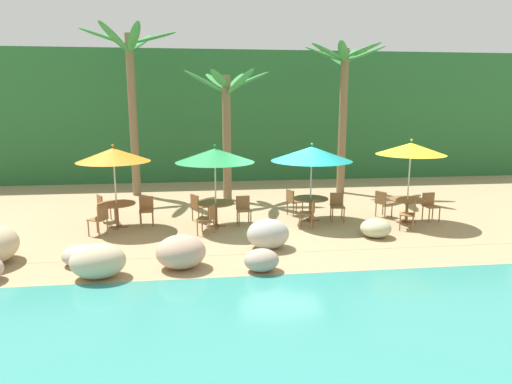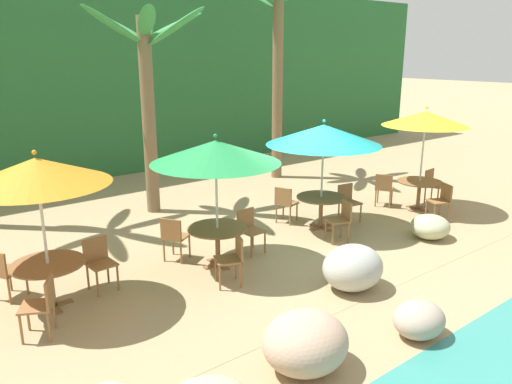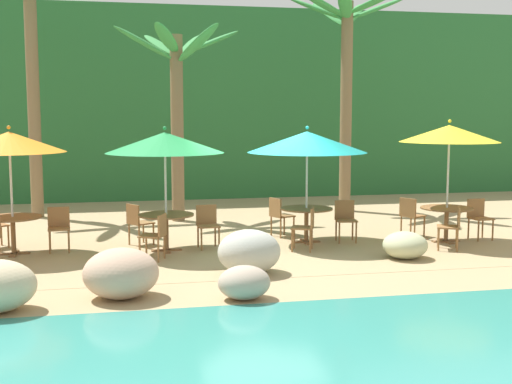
{
  "view_description": "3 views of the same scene",
  "coord_description": "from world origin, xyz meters",
  "px_view_note": "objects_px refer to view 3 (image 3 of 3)",
  "views": [
    {
      "loc": [
        -2.3,
        -12.98,
        3.67
      ],
      "look_at": [
        -0.68,
        0.1,
        1.01
      ],
      "focal_mm": 31.3,
      "sensor_mm": 36.0,
      "label": 1
    },
    {
      "loc": [
        -6.62,
        -7.21,
        3.83
      ],
      "look_at": [
        -0.73,
        0.34,
        1.14
      ],
      "focal_mm": 34.96,
      "sensor_mm": 36.0,
      "label": 2
    },
    {
      "loc": [
        -2.82,
        -13.24,
        2.74
      ],
      "look_at": [
        -0.06,
        0.1,
        1.12
      ],
      "focal_mm": 47.37,
      "sensor_mm": 36.0,
      "label": 3
    }
  ],
  "objects_px": {
    "chair_orange_seaward": "(59,226)",
    "dining_table_teal": "(306,214)",
    "dining_table_green": "(166,220)",
    "chair_green_left": "(157,233)",
    "umbrella_green": "(165,143)",
    "chair_green_inland": "(137,221)",
    "chair_green_seaward": "(207,223)",
    "chair_yellow_inland": "(411,214)",
    "dining_table_yellow": "(447,213)",
    "chair_yellow_seaward": "(478,216)",
    "chair_teal_left": "(307,225)",
    "chair_yellow_left": "(453,225)",
    "dining_table_orange": "(13,223)",
    "umbrella_orange": "(9,142)",
    "palm_tree_third": "(346,62)",
    "palm_tree_second": "(177,89)",
    "umbrella_yellow": "(449,134)",
    "umbrella_teal": "(307,142)",
    "palm_tree_nearest": "(31,49)",
    "chair_teal_inland": "(279,214)",
    "chair_teal_seaward": "(345,217)"
  },
  "relations": [
    {
      "from": "chair_green_inland",
      "to": "dining_table_teal",
      "type": "relative_size",
      "value": 0.79
    },
    {
      "from": "umbrella_green",
      "to": "chair_teal_seaward",
      "type": "distance_m",
      "value": 4.15
    },
    {
      "from": "umbrella_orange",
      "to": "chair_teal_left",
      "type": "xyz_separation_m",
      "value": [
        5.65,
        -0.82,
        -1.66
      ]
    },
    {
      "from": "chair_green_left",
      "to": "palm_tree_second",
      "type": "xyz_separation_m",
      "value": [
        0.83,
        4.56,
        2.8
      ]
    },
    {
      "from": "chair_teal_left",
      "to": "palm_tree_third",
      "type": "xyz_separation_m",
      "value": [
        2.53,
        5.12,
        3.58
      ]
    },
    {
      "from": "chair_yellow_left",
      "to": "palm_tree_second",
      "type": "xyz_separation_m",
      "value": [
        -5.01,
        4.79,
        2.8
      ]
    },
    {
      "from": "chair_yellow_seaward",
      "to": "chair_green_left",
      "type": "bearing_deg",
      "value": -173.93
    },
    {
      "from": "dining_table_teal",
      "to": "chair_yellow_inland",
      "type": "xyz_separation_m",
      "value": [
        2.43,
        0.17,
        -0.1
      ]
    },
    {
      "from": "chair_green_seaward",
      "to": "chair_green_left",
      "type": "bearing_deg",
      "value": -137.86
    },
    {
      "from": "umbrella_teal",
      "to": "palm_tree_nearest",
      "type": "bearing_deg",
      "value": 141.29
    },
    {
      "from": "chair_yellow_seaward",
      "to": "umbrella_green",
      "type": "bearing_deg",
      "value": 179.3
    },
    {
      "from": "chair_green_inland",
      "to": "chair_green_left",
      "type": "height_order",
      "value": "same"
    },
    {
      "from": "dining_table_orange",
      "to": "palm_tree_third",
      "type": "xyz_separation_m",
      "value": [
        8.18,
        4.3,
        3.48
      ]
    },
    {
      "from": "chair_yellow_left",
      "to": "chair_yellow_inland",
      "type": "bearing_deg",
      "value": 98.27
    },
    {
      "from": "chair_yellow_seaward",
      "to": "chair_yellow_inland",
      "type": "bearing_deg",
      "value": 158.58
    },
    {
      "from": "umbrella_green",
      "to": "palm_tree_second",
      "type": "distance_m",
      "value": 3.96
    },
    {
      "from": "chair_green_left",
      "to": "chair_teal_seaward",
      "type": "distance_m",
      "value": 4.18
    },
    {
      "from": "chair_yellow_left",
      "to": "palm_tree_third",
      "type": "relative_size",
      "value": 0.15
    },
    {
      "from": "dining_table_green",
      "to": "umbrella_green",
      "type": "bearing_deg",
      "value": 90.0
    },
    {
      "from": "chair_teal_seaward",
      "to": "chair_teal_inland",
      "type": "bearing_deg",
      "value": 148.44
    },
    {
      "from": "umbrella_green",
      "to": "dining_table_teal",
      "type": "distance_m",
      "value": 3.34
    },
    {
      "from": "dining_table_orange",
      "to": "palm_tree_nearest",
      "type": "distance_m",
      "value": 6.08
    },
    {
      "from": "chair_teal_inland",
      "to": "palm_tree_third",
      "type": "xyz_separation_m",
      "value": [
        2.71,
        3.54,
        3.58
      ]
    },
    {
      "from": "palm_tree_nearest",
      "to": "palm_tree_third",
      "type": "relative_size",
      "value": 1.09
    },
    {
      "from": "umbrella_orange",
      "to": "umbrella_yellow",
      "type": "distance_m",
      "value": 8.81
    },
    {
      "from": "dining_table_orange",
      "to": "umbrella_green",
      "type": "relative_size",
      "value": 0.45
    },
    {
      "from": "chair_green_seaward",
      "to": "chair_teal_seaward",
      "type": "height_order",
      "value": "same"
    },
    {
      "from": "chair_green_inland",
      "to": "chair_yellow_seaward",
      "type": "relative_size",
      "value": 1.0
    },
    {
      "from": "chair_teal_left",
      "to": "chair_yellow_left",
      "type": "distance_m",
      "value": 2.92
    },
    {
      "from": "umbrella_orange",
      "to": "chair_orange_seaward",
      "type": "distance_m",
      "value": 1.87
    },
    {
      "from": "umbrella_green",
      "to": "dining_table_teal",
      "type": "relative_size",
      "value": 2.24
    },
    {
      "from": "chair_green_seaward",
      "to": "dining_table_yellow",
      "type": "distance_m",
      "value": 5.06
    },
    {
      "from": "chair_green_left",
      "to": "umbrella_yellow",
      "type": "xyz_separation_m",
      "value": [
        6.11,
        0.57,
        1.78
      ]
    },
    {
      "from": "chair_green_left",
      "to": "chair_teal_left",
      "type": "bearing_deg",
      "value": 5.26
    },
    {
      "from": "chair_green_inland",
      "to": "chair_green_left",
      "type": "distance_m",
      "value": 1.51
    },
    {
      "from": "umbrella_green",
      "to": "chair_yellow_inland",
      "type": "xyz_separation_m",
      "value": [
        5.38,
        0.44,
        -1.64
      ]
    },
    {
      "from": "chair_teal_inland",
      "to": "chair_green_inland",
      "type": "bearing_deg",
      "value": -173.25
    },
    {
      "from": "chair_teal_left",
      "to": "umbrella_green",
      "type": "bearing_deg",
      "value": 168.61
    },
    {
      "from": "chair_orange_seaward",
      "to": "dining_table_teal",
      "type": "height_order",
      "value": "chair_orange_seaward"
    },
    {
      "from": "umbrella_orange",
      "to": "chair_green_inland",
      "type": "height_order",
      "value": "umbrella_orange"
    },
    {
      "from": "chair_green_seaward",
      "to": "umbrella_green",
      "type": "bearing_deg",
      "value": -169.76
    },
    {
      "from": "chair_green_inland",
      "to": "umbrella_orange",
      "type": "bearing_deg",
      "value": -170.56
    },
    {
      "from": "chair_green_left",
      "to": "dining_table_teal",
      "type": "distance_m",
      "value": 3.37
    },
    {
      "from": "chair_yellow_seaward",
      "to": "palm_tree_second",
      "type": "xyz_separation_m",
      "value": [
        -6.13,
        3.82,
        2.8
      ]
    },
    {
      "from": "dining_table_green",
      "to": "chair_green_left",
      "type": "xyz_separation_m",
      "value": [
        -0.24,
        -0.82,
        -0.1
      ]
    },
    {
      "from": "dining_table_teal",
      "to": "chair_teal_seaward",
      "type": "height_order",
      "value": "chair_teal_seaward"
    },
    {
      "from": "chair_green_seaward",
      "to": "chair_yellow_inland",
      "type": "height_order",
      "value": "same"
    },
    {
      "from": "umbrella_orange",
      "to": "umbrella_green",
      "type": "height_order",
      "value": "umbrella_orange"
    },
    {
      "from": "chair_teal_inland",
      "to": "chair_yellow_inland",
      "type": "height_order",
      "value": "same"
    },
    {
      "from": "chair_green_seaward",
      "to": "umbrella_yellow",
      "type": "distance_m",
      "value": 5.36
    }
  ]
}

